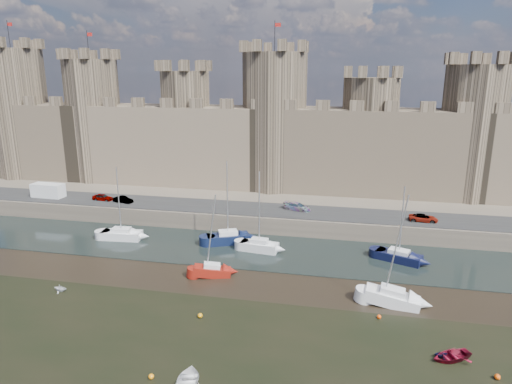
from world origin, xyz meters
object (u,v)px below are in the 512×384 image
at_px(sailboat_2, 259,245).
at_px(sailboat_4, 212,270).
at_px(van, 48,191).
at_px(sailboat_0, 122,234).
at_px(car_3, 423,218).
at_px(sailboat_3, 399,256).
at_px(car_1, 123,200).
at_px(car_2, 297,207).
at_px(sailboat_1, 228,238).
at_px(car_0, 103,197).
at_px(sailboat_5, 392,297).

height_order(sailboat_2, sailboat_4, sailboat_2).
distance_m(van, sailboat_0, 20.10).
bearing_deg(car_3, sailboat_3, 158.74).
relative_size(sailboat_0, sailboat_2, 0.98).
height_order(car_1, sailboat_4, sailboat_4).
relative_size(car_2, sailboat_0, 0.39).
relative_size(van, sailboat_0, 0.51).
xyz_separation_m(car_1, sailboat_1, (18.92, -7.23, -2.16)).
bearing_deg(sailboat_3, car_2, 165.17).
xyz_separation_m(sailboat_2, sailboat_3, (17.34, 0.31, -0.09)).
bearing_deg(sailboat_1, van, 143.07).
bearing_deg(sailboat_1, sailboat_0, 162.37).
xyz_separation_m(sailboat_0, sailboat_3, (36.79, 0.02, -0.06)).
bearing_deg(van, sailboat_0, -24.77).
height_order(van, sailboat_0, sailboat_0).
height_order(van, sailboat_3, sailboat_3).
distance_m(car_1, van, 13.52).
xyz_separation_m(van, sailboat_1, (32.42, -7.71, -2.78)).
height_order(car_3, sailboat_3, sailboat_3).
relative_size(sailboat_2, sailboat_4, 1.08).
distance_m(car_0, car_1, 3.87).
bearing_deg(car_1, car_3, -76.63).
relative_size(sailboat_1, sailboat_4, 1.16).
distance_m(van, sailboat_5, 56.64).
relative_size(car_1, sailboat_5, 0.28).
distance_m(car_2, sailboat_1, 12.34).
bearing_deg(sailboat_5, sailboat_1, 154.80).
bearing_deg(sailboat_5, sailboat_0, 169.15).
relative_size(car_0, sailboat_3, 0.35).
distance_m(car_3, sailboat_5, 20.74).
height_order(car_3, sailboat_2, sailboat_2).
bearing_deg(car_2, sailboat_0, 131.15).
bearing_deg(sailboat_1, car_0, 137.56).
distance_m(sailboat_2, sailboat_5, 19.09).
distance_m(car_0, car_3, 48.60).
xyz_separation_m(van, sailboat_3, (54.41, -9.23, -2.90)).
height_order(sailboat_0, sailboat_2, sailboat_2).
bearing_deg(sailboat_0, car_1, 110.53).
height_order(car_3, van, van).
bearing_deg(sailboat_0, sailboat_4, -33.26).
bearing_deg(car_0, car_1, -94.74).
bearing_deg(car_3, sailboat_4, 127.22).
relative_size(car_3, sailboat_4, 0.40).
relative_size(van, sailboat_2, 0.50).
height_order(car_2, sailboat_2, sailboat_2).
bearing_deg(sailboat_2, sailboat_3, 8.22).
height_order(sailboat_1, sailboat_3, sailboat_1).
bearing_deg(sailboat_1, sailboat_2, -45.06).
relative_size(van, sailboat_1, 0.47).
height_order(sailboat_1, sailboat_4, sailboat_1).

